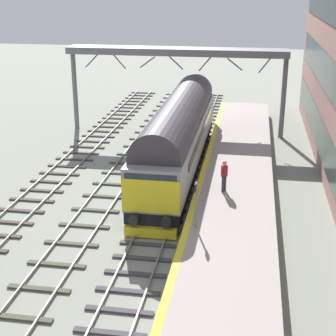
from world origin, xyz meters
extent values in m
plane|color=gray|center=(0.00, 0.00, 0.00)|extent=(140.00, 140.00, 0.00)
cube|color=slate|center=(-0.72, 0.00, 0.07)|extent=(0.07, 60.00, 0.15)
cube|color=slate|center=(0.72, 0.00, 0.07)|extent=(0.07, 60.00, 0.15)
cube|color=#423E42|center=(0.00, -9.38, 0.04)|extent=(2.50, 0.26, 0.09)
cube|color=#423E42|center=(0.00, -8.12, 0.04)|extent=(2.50, 0.26, 0.09)
cube|color=#423E42|center=(0.00, -6.88, 0.04)|extent=(2.50, 0.26, 0.09)
cube|color=#423E42|center=(0.00, -5.62, 0.04)|extent=(2.50, 0.26, 0.09)
cube|color=#423E42|center=(0.00, -4.38, 0.04)|extent=(2.50, 0.26, 0.09)
cube|color=#423E42|center=(0.00, -3.12, 0.04)|extent=(2.50, 0.26, 0.09)
cube|color=#423E42|center=(0.00, -1.88, 0.04)|extent=(2.50, 0.26, 0.09)
cube|color=#423E42|center=(0.00, -0.62, 0.04)|extent=(2.50, 0.26, 0.09)
cube|color=#423E42|center=(0.00, 0.62, 0.04)|extent=(2.50, 0.26, 0.09)
cube|color=#423E42|center=(0.00, 1.88, 0.04)|extent=(2.50, 0.26, 0.09)
cube|color=#423E42|center=(0.00, 3.12, 0.04)|extent=(2.50, 0.26, 0.09)
cube|color=#423E42|center=(0.00, 4.38, 0.04)|extent=(2.50, 0.26, 0.09)
cube|color=#423E42|center=(0.00, 5.62, 0.04)|extent=(2.50, 0.26, 0.09)
cube|color=#423E42|center=(0.00, 6.88, 0.04)|extent=(2.50, 0.26, 0.09)
cube|color=#423E42|center=(0.00, 8.12, 0.04)|extent=(2.50, 0.26, 0.09)
cube|color=#423E42|center=(0.00, 9.38, 0.04)|extent=(2.50, 0.26, 0.09)
cube|color=#423E42|center=(0.00, 10.62, 0.04)|extent=(2.50, 0.26, 0.09)
cube|color=#423E42|center=(0.00, 11.88, 0.04)|extent=(2.50, 0.26, 0.09)
cube|color=#423E42|center=(0.00, 13.12, 0.04)|extent=(2.50, 0.26, 0.09)
cube|color=#423E42|center=(0.00, 14.38, 0.04)|extent=(2.50, 0.26, 0.09)
cube|color=#423E42|center=(0.00, 15.62, 0.04)|extent=(2.50, 0.26, 0.09)
cube|color=#423E42|center=(0.00, 16.88, 0.04)|extent=(2.50, 0.26, 0.09)
cube|color=#423E42|center=(0.00, 18.12, 0.04)|extent=(2.50, 0.26, 0.09)
cube|color=#423E42|center=(0.00, 19.38, 0.04)|extent=(2.50, 0.26, 0.09)
cube|color=#423E42|center=(0.00, 20.62, 0.04)|extent=(2.50, 0.26, 0.09)
cube|color=#423E42|center=(0.00, 21.88, 0.04)|extent=(2.50, 0.26, 0.09)
cube|color=#423E42|center=(0.00, 23.12, 0.04)|extent=(2.50, 0.26, 0.09)
cube|color=#423E42|center=(0.00, 24.38, 0.04)|extent=(2.50, 0.26, 0.09)
cube|color=#423E42|center=(0.00, 25.62, 0.04)|extent=(2.50, 0.26, 0.09)
cube|color=#423E42|center=(0.00, 26.88, 0.04)|extent=(2.50, 0.26, 0.09)
cube|color=#423E42|center=(0.00, 28.12, 0.04)|extent=(2.50, 0.26, 0.09)
cube|color=#423E42|center=(0.00, 29.38, 0.04)|extent=(2.50, 0.26, 0.09)
cube|color=slate|center=(-4.08, 0.00, 0.07)|extent=(0.07, 60.00, 0.15)
cube|color=slate|center=(-2.65, 0.00, 0.07)|extent=(0.07, 60.00, 0.15)
cube|color=#48493A|center=(-3.37, -9.09, 0.04)|extent=(2.50, 0.26, 0.09)
cube|color=#48493A|center=(-3.37, -7.27, 0.04)|extent=(2.50, 0.26, 0.09)
cube|color=#48493A|center=(-3.37, -5.45, 0.04)|extent=(2.50, 0.26, 0.09)
cube|color=#48493A|center=(-3.37, -3.64, 0.04)|extent=(2.50, 0.26, 0.09)
cube|color=#48493A|center=(-3.37, -1.82, 0.04)|extent=(2.50, 0.26, 0.09)
cube|color=#48493A|center=(-3.37, 0.00, 0.04)|extent=(2.50, 0.26, 0.09)
cube|color=#48493A|center=(-3.37, 1.82, 0.04)|extent=(2.50, 0.26, 0.09)
cube|color=#48493A|center=(-3.37, 3.64, 0.04)|extent=(2.50, 0.26, 0.09)
cube|color=#48493A|center=(-3.37, 5.45, 0.04)|extent=(2.50, 0.26, 0.09)
cube|color=#48493A|center=(-3.37, 7.27, 0.04)|extent=(2.50, 0.26, 0.09)
cube|color=#48493A|center=(-3.37, 9.09, 0.04)|extent=(2.50, 0.26, 0.09)
cube|color=#48493A|center=(-3.37, 10.91, 0.04)|extent=(2.50, 0.26, 0.09)
cube|color=#48493A|center=(-3.37, 12.73, 0.04)|extent=(2.50, 0.26, 0.09)
cube|color=#48493A|center=(-3.37, 14.55, 0.04)|extent=(2.50, 0.26, 0.09)
cube|color=#48493A|center=(-3.37, 16.36, 0.04)|extent=(2.50, 0.26, 0.09)
cube|color=#48493A|center=(-3.37, 18.18, 0.04)|extent=(2.50, 0.26, 0.09)
cube|color=#48493A|center=(-3.37, 20.00, 0.04)|extent=(2.50, 0.26, 0.09)
cube|color=#48493A|center=(-3.37, 21.82, 0.04)|extent=(2.50, 0.26, 0.09)
cube|color=#48493A|center=(-3.37, 23.64, 0.04)|extent=(2.50, 0.26, 0.09)
cube|color=#48493A|center=(-3.37, 25.45, 0.04)|extent=(2.50, 0.26, 0.09)
cube|color=#48493A|center=(-3.37, 27.27, 0.04)|extent=(2.50, 0.26, 0.09)
cube|color=#48493A|center=(-3.37, 29.09, 0.04)|extent=(2.50, 0.26, 0.09)
cube|color=gray|center=(-7.82, 0.00, 0.07)|extent=(0.07, 60.00, 0.15)
cube|color=gray|center=(-6.38, 0.00, 0.07)|extent=(0.07, 60.00, 0.15)
cube|color=#463D3B|center=(-7.10, -2.05, 0.04)|extent=(2.50, 0.26, 0.09)
cube|color=#463D3B|center=(-7.10, -0.68, 0.04)|extent=(2.50, 0.26, 0.09)
cube|color=#463D3B|center=(-7.10, 0.68, 0.04)|extent=(2.50, 0.26, 0.09)
cube|color=#463D3B|center=(-7.10, 2.05, 0.04)|extent=(2.50, 0.26, 0.09)
cube|color=#463D3B|center=(-7.10, 3.41, 0.04)|extent=(2.50, 0.26, 0.09)
cube|color=#463D3B|center=(-7.10, 4.77, 0.04)|extent=(2.50, 0.26, 0.09)
cube|color=#463D3B|center=(-7.10, 6.14, 0.04)|extent=(2.50, 0.26, 0.09)
cube|color=#463D3B|center=(-7.10, 7.50, 0.04)|extent=(2.50, 0.26, 0.09)
cube|color=#463D3B|center=(-7.10, 8.86, 0.04)|extent=(2.50, 0.26, 0.09)
cube|color=#463D3B|center=(-7.10, 10.23, 0.04)|extent=(2.50, 0.26, 0.09)
cube|color=#463D3B|center=(-7.10, 11.59, 0.04)|extent=(2.50, 0.26, 0.09)
cube|color=#463D3B|center=(-7.10, 12.95, 0.04)|extent=(2.50, 0.26, 0.09)
cube|color=#463D3B|center=(-7.10, 14.32, 0.04)|extent=(2.50, 0.26, 0.09)
cube|color=#463D3B|center=(-7.10, 15.68, 0.04)|extent=(2.50, 0.26, 0.09)
cube|color=#463D3B|center=(-7.10, 17.05, 0.04)|extent=(2.50, 0.26, 0.09)
cube|color=#463D3B|center=(-7.10, 18.41, 0.04)|extent=(2.50, 0.26, 0.09)
cube|color=#463D3B|center=(-7.10, 19.77, 0.04)|extent=(2.50, 0.26, 0.09)
cube|color=#463D3B|center=(-7.10, 21.14, 0.04)|extent=(2.50, 0.26, 0.09)
cube|color=#463D3B|center=(-7.10, 22.50, 0.04)|extent=(2.50, 0.26, 0.09)
cube|color=#463D3B|center=(-7.10, 23.86, 0.04)|extent=(2.50, 0.26, 0.09)
cube|color=#463D3B|center=(-7.10, 25.23, 0.04)|extent=(2.50, 0.26, 0.09)
cube|color=#463D3B|center=(-7.10, 26.59, 0.04)|extent=(2.50, 0.26, 0.09)
cube|color=#463D3B|center=(-7.10, 27.95, 0.04)|extent=(2.50, 0.26, 0.09)
cube|color=#463D3B|center=(-7.10, 29.32, 0.04)|extent=(2.50, 0.26, 0.09)
cube|color=#A39893|center=(3.60, 0.00, 0.50)|extent=(4.00, 44.00, 1.00)
cube|color=yellow|center=(1.75, 0.00, 1.00)|extent=(0.30, 44.00, 0.01)
cube|color=#2A3735|center=(8.52, 4.42, 2.11)|extent=(0.06, 37.94, 2.15)
cube|color=black|center=(0.00, 6.60, 0.82)|extent=(2.56, 17.76, 0.60)
cube|color=gray|center=(0.00, 6.60, 2.17)|extent=(2.70, 17.76, 2.10)
cylinder|color=#37333A|center=(0.00, 6.60, 3.40)|extent=(2.56, 16.34, 2.57)
cube|color=yellow|center=(0.00, -2.32, 2.02)|extent=(2.65, 0.08, 1.58)
cube|color=#232D3D|center=(0.00, -2.30, 2.75)|extent=(2.38, 0.04, 0.64)
cube|color=#232D3D|center=(1.37, 6.60, 2.47)|extent=(0.04, 12.44, 0.44)
cylinder|color=black|center=(-0.75, -2.53, 0.92)|extent=(0.48, 0.35, 0.48)
cylinder|color=black|center=(0.75, -2.53, 0.92)|extent=(0.48, 0.35, 0.48)
cube|color=yellow|center=(0.00, -2.38, 0.29)|extent=(2.43, 0.36, 0.47)
cylinder|color=black|center=(0.00, -0.71, 0.52)|extent=(1.64, 1.04, 1.04)
cylinder|color=black|center=(0.00, 0.39, 0.52)|extent=(1.64, 1.04, 1.04)
cylinder|color=black|center=(0.00, 1.49, 0.52)|extent=(1.64, 1.04, 1.04)
cylinder|color=black|center=(0.00, 11.72, 0.52)|extent=(1.64, 1.04, 1.04)
cylinder|color=black|center=(0.00, 12.82, 0.52)|extent=(1.64, 1.04, 1.04)
cylinder|color=black|center=(0.00, 13.92, 0.52)|extent=(1.64, 1.04, 1.04)
cylinder|color=slate|center=(2.13, -3.01, 2.05)|extent=(0.08, 0.08, 2.08)
cube|color=black|center=(2.10, -3.01, 2.91)|extent=(0.05, 0.44, 0.36)
cube|color=white|center=(2.07, -3.01, 2.91)|extent=(0.01, 0.20, 0.24)
cylinder|color=#36313F|center=(3.02, 1.22, 1.43)|extent=(0.13, 0.13, 0.84)
cylinder|color=#36313F|center=(3.12, 1.39, 1.43)|extent=(0.13, 0.13, 0.84)
cylinder|color=maroon|center=(3.07, 1.30, 2.13)|extent=(0.46, 0.46, 0.56)
sphere|color=tan|center=(3.07, 1.30, 2.54)|extent=(0.22, 0.22, 0.22)
cylinder|color=maroon|center=(2.97, 1.12, 2.13)|extent=(0.09, 0.09, 0.52)
cylinder|color=maroon|center=(3.17, 1.49, 2.13)|extent=(0.09, 0.09, 0.52)
cylinder|color=slate|center=(-9.50, 15.13, 2.98)|extent=(0.36, 0.36, 5.97)
cylinder|color=slate|center=(6.50, 15.13, 2.98)|extent=(0.36, 0.36, 5.97)
cube|color=slate|center=(-1.50, 15.13, 6.22)|extent=(16.40, 2.00, 0.50)
cylinder|color=slate|center=(-8.02, 15.13, 5.37)|extent=(1.07, 0.10, 1.05)
cylinder|color=slate|center=(-5.84, 15.13, 5.37)|extent=(1.01, 0.10, 1.11)
cylinder|color=slate|center=(-3.67, 15.13, 5.37)|extent=(1.19, 0.10, 0.91)
cylinder|color=slate|center=(-1.50, 15.13, 5.37)|extent=(1.11, 0.10, 1.01)
cylinder|color=slate|center=(0.67, 15.13, 5.37)|extent=(0.97, 0.10, 1.14)
cylinder|color=slate|center=(2.84, 15.13, 5.37)|extent=(1.18, 0.10, 0.93)
cylinder|color=slate|center=(5.01, 15.13, 5.37)|extent=(0.91, 0.10, 1.18)
camera|label=1|loc=(4.26, -23.14, 11.08)|focal=55.17mm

